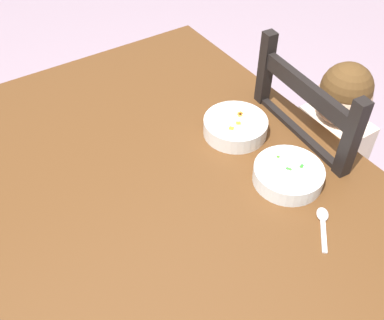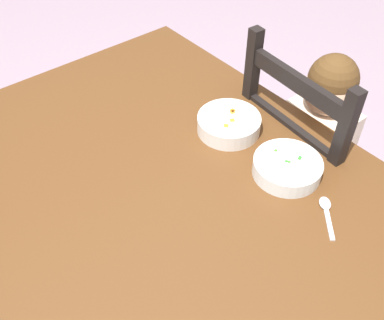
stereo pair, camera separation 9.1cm
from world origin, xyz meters
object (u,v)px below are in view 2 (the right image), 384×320
(dining_table, at_px, (159,200))
(dining_chair, at_px, (303,174))
(child_figure, at_px, (312,143))
(bowl_of_peas, at_px, (287,167))
(spoon, at_px, (326,209))
(bowl_of_carrots, at_px, (229,123))

(dining_table, distance_m, dining_chair, 0.62)
(child_figure, xyz_separation_m, bowl_of_peas, (0.12, -0.29, 0.16))
(bowl_of_peas, bearing_deg, dining_chair, 112.48)
(bowl_of_peas, distance_m, spoon, 0.16)
(dining_table, xyz_separation_m, bowl_of_carrots, (-0.02, 0.29, 0.12))
(dining_chair, xyz_separation_m, spoon, (0.28, -0.32, 0.30))
(dining_table, bearing_deg, bowl_of_peas, 53.50)
(child_figure, bearing_deg, dining_table, -99.28)
(dining_table, height_order, spoon, spoon)
(dining_table, bearing_deg, bowl_of_carrots, 94.60)
(dining_table, bearing_deg, spoon, 36.04)
(spoon, bearing_deg, dining_chair, 131.30)
(dining_chair, distance_m, spoon, 0.52)
(child_figure, relative_size, bowl_of_carrots, 5.01)
(bowl_of_carrots, relative_size, spoon, 1.66)
(dining_table, relative_size, bowl_of_carrots, 7.05)
(bowl_of_carrots, bearing_deg, dining_table, -85.40)
(child_figure, bearing_deg, bowl_of_carrots, -111.97)
(child_figure, height_order, bowl_of_carrots, child_figure)
(dining_table, bearing_deg, child_figure, 80.72)
(dining_table, height_order, bowl_of_peas, bowl_of_peas)
(dining_table, xyz_separation_m, bowl_of_peas, (0.21, 0.29, 0.12))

